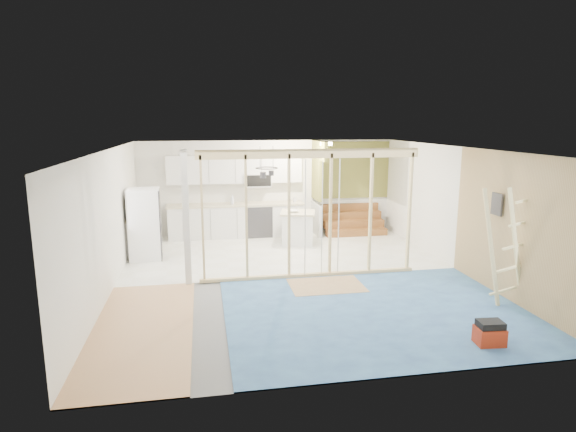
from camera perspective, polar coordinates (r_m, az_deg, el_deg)
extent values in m
cube|color=slate|center=(9.80, 0.81, -7.36)|extent=(7.00, 8.00, 0.01)
cube|color=white|center=(9.30, 0.86, 8.00)|extent=(7.00, 8.00, 0.01)
cube|color=white|center=(13.36, -2.45, 3.38)|extent=(7.00, 0.01, 2.60)
cube|color=white|center=(5.72, 8.58, -7.51)|extent=(7.00, 0.01, 2.60)
cube|color=white|center=(9.46, -20.47, -0.61)|extent=(0.01, 8.00, 2.60)
cube|color=white|center=(10.69, 19.58, 0.75)|extent=(0.01, 8.00, 2.60)
cube|color=white|center=(11.68, -1.06, -4.23)|extent=(7.00, 4.00, 0.02)
cube|color=#4C8AB9|center=(8.25, 10.51, -11.14)|extent=(5.00, 4.00, 0.02)
cube|color=#DEAE72|center=(7.83, -16.86, -12.72)|extent=(1.50, 4.00, 0.02)
cube|color=tan|center=(9.35, 4.57, -8.21)|extent=(1.40, 1.00, 0.01)
cube|color=#E8DA8E|center=(9.37, 2.67, 7.40)|extent=(4.40, 0.09, 0.18)
cube|color=#E8DA8E|center=(9.84, 2.54, -6.98)|extent=(4.40, 0.09, 0.06)
cube|color=silver|center=(9.30, -11.97, -0.32)|extent=(0.12, 0.14, 2.60)
cube|color=#E8DA8E|center=(9.30, -10.12, -0.26)|extent=(0.04, 0.09, 2.40)
cube|color=#E8DA8E|center=(9.33, -4.96, -0.08)|extent=(0.04, 0.09, 2.40)
cube|color=#E8DA8E|center=(9.44, 0.12, 0.10)|extent=(0.04, 0.09, 2.40)
cube|color=#E8DA8E|center=(9.63, 5.05, 0.27)|extent=(0.04, 0.09, 2.40)
cube|color=#E8DA8E|center=(9.88, 9.75, 0.43)|extent=(0.04, 0.09, 2.40)
cube|color=#E8DA8E|center=(10.19, 14.20, 0.58)|extent=(0.04, 0.09, 2.40)
cylinder|color=silver|center=(9.49, 2.05, -0.35)|extent=(0.02, 0.02, 2.35)
cylinder|color=silver|center=(9.71, 6.03, -0.14)|extent=(0.02, 0.02, 2.35)
cylinder|color=silver|center=(9.60, 4.06, -0.24)|extent=(0.02, 0.02, 2.35)
cube|color=silver|center=(13.12, -6.13, -0.63)|extent=(3.60, 0.60, 0.88)
cube|color=beige|center=(13.04, -6.18, 1.37)|extent=(3.66, 0.64, 0.05)
cube|color=silver|center=(12.10, -16.68, -2.06)|extent=(0.60, 1.60, 0.88)
cube|color=beige|center=(12.01, -16.80, 0.10)|extent=(0.64, 1.64, 0.05)
cube|color=silver|center=(13.03, -6.30, 5.55)|extent=(3.60, 0.34, 0.75)
cube|color=silver|center=(13.08, -3.63, 4.30)|extent=(0.72, 0.38, 0.36)
cube|color=black|center=(12.89, -3.53, 4.20)|extent=(0.68, 0.02, 0.30)
cube|color=olive|center=(13.10, 3.47, 5.41)|extent=(0.10, 0.90, 1.60)
cube|color=silver|center=(13.31, 3.40, -0.38)|extent=(0.10, 0.90, 0.90)
cube|color=olive|center=(12.38, 4.27, 7.62)|extent=(0.10, 0.50, 0.50)
cube|color=olive|center=(13.81, 7.52, 5.42)|extent=(2.20, 0.04, 1.60)
cube|color=silver|center=(14.00, 7.38, 0.12)|extent=(2.20, 0.04, 0.90)
cube|color=brown|center=(13.34, 8.13, -1.99)|extent=(1.70, 0.26, 0.20)
cube|color=brown|center=(13.54, 7.81, -0.92)|extent=(1.70, 0.26, 0.20)
cube|color=brown|center=(13.74, 7.50, 0.12)|extent=(1.70, 0.26, 0.20)
cube|color=brown|center=(13.95, 7.20, 1.13)|extent=(1.70, 0.26, 0.20)
torus|color=black|center=(11.17, -2.54, 5.70)|extent=(0.52, 0.52, 0.02)
cylinder|color=black|center=(11.13, -3.33, 6.97)|extent=(0.01, 0.01, 0.50)
cylinder|color=black|center=(11.17, -1.79, 6.99)|extent=(0.01, 0.01, 0.50)
cylinder|color=#39393E|center=(11.07, -2.98, 4.87)|extent=(0.14, 0.14, 0.14)
cylinder|color=#39393E|center=(11.30, -2.00, 5.11)|extent=(0.12, 0.12, 0.12)
cube|color=tan|center=(9.04, 25.70, -1.55)|extent=(0.02, 4.00, 2.60)
cube|color=#39393E|center=(9.43, 23.53, 1.29)|extent=(0.04, 0.30, 0.40)
cylinder|color=#FFEABF|center=(12.54, 4.56, 8.53)|extent=(0.32, 0.32, 0.08)
cube|color=white|center=(11.35, -16.61, -0.97)|extent=(0.74, 0.72, 1.63)
cube|color=#39393E|center=(11.32, -14.88, -0.91)|extent=(0.06, 0.65, 1.60)
cube|color=white|center=(12.36, 1.16, -1.55)|extent=(0.93, 0.93, 0.78)
cube|color=beige|center=(12.27, 1.17, 0.41)|extent=(1.03, 1.03, 0.05)
imported|color=silver|center=(12.17, 0.72, 0.57)|extent=(0.26, 0.26, 0.06)
imported|color=silver|center=(12.91, -6.63, 1.97)|extent=(0.12, 0.13, 0.27)
imported|color=silver|center=(13.17, 0.80, 2.02)|extent=(0.10, 0.10, 0.17)
cube|color=maroon|center=(7.55, 22.77, -13.03)|extent=(0.41, 0.32, 0.27)
cube|color=black|center=(7.48, 22.88, -11.75)|extent=(0.37, 0.28, 0.10)
cube|color=beige|center=(8.69, 22.96, -3.58)|extent=(0.49, 0.05, 2.04)
cube|color=beige|center=(8.94, 25.38, -3.38)|extent=(0.49, 0.05, 2.04)
cube|color=beige|center=(9.05, 24.11, -8.10)|extent=(0.49, 0.05, 0.14)
cube|color=beige|center=(8.98, 24.74, -5.67)|extent=(0.49, 0.05, 0.14)
cube|color=beige|center=(8.93, 25.38, -3.21)|extent=(0.49, 0.05, 0.14)
cube|color=beige|center=(8.89, 26.02, -0.73)|extent=(0.49, 0.05, 0.14)
cube|color=beige|center=(8.88, 26.66, 1.77)|extent=(0.49, 0.05, 0.14)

